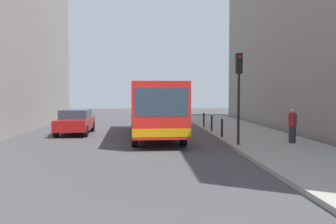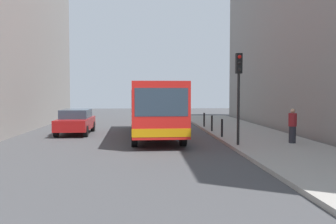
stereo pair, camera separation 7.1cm
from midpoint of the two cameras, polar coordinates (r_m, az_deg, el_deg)
ground_plane at (r=18.05m, az=-1.58°, el=-5.00°), size 80.00×80.00×0.00m
sidewalk at (r=19.03m, az=14.94°, el=-4.46°), size 4.40×40.00×0.15m
bus at (r=21.43m, az=-2.27°, el=0.90°), size 2.87×11.09×3.00m
car_beside_bus at (r=23.25m, az=-13.91°, el=-1.34°), size 1.88×4.41×1.48m
traffic_light at (r=17.15m, az=10.55°, el=4.59°), size 0.28×0.33×4.10m
bollard_near at (r=20.18m, az=8.06°, el=-2.39°), size 0.11×0.11×0.95m
bollard_mid at (r=23.08m, az=6.54°, el=-1.70°), size 0.11×0.11×0.95m
bollard_far at (r=26.00m, az=5.36°, el=-1.16°), size 0.11×0.11×0.95m
pedestrian_near_signal at (r=18.48m, az=18.21°, el=-2.01°), size 0.38×0.38×1.61m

